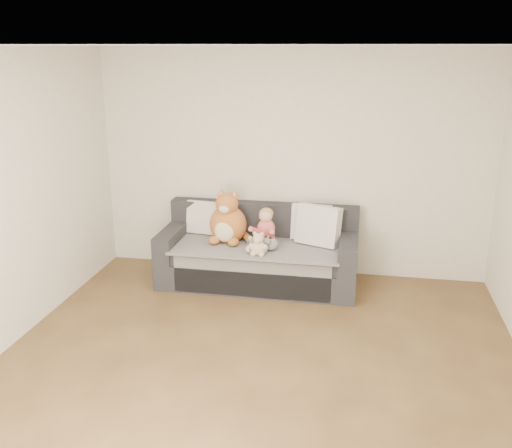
{
  "coord_description": "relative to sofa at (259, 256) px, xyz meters",
  "views": [
    {
      "loc": [
        0.77,
        -3.92,
        2.6
      ],
      "look_at": [
        -0.3,
        1.87,
        0.75
      ],
      "focal_mm": 40.0,
      "sensor_mm": 36.0,
      "label": 1
    }
  ],
  "objects": [
    {
      "name": "cushion_right_front",
      "position": [
        0.66,
        0.06,
        0.39
      ],
      "size": [
        0.53,
        0.38,
        0.46
      ],
      "rotation": [
        0.0,
        0.0,
        -0.37
      ],
      "color": "beige",
      "rests_on": "sofa"
    },
    {
      "name": "room_shell",
      "position": [
        0.3,
        -1.64,
        0.99
      ],
      "size": [
        5.0,
        5.0,
        5.0
      ],
      "color": "brown",
      "rests_on": "ground"
    },
    {
      "name": "sippy_cup",
      "position": [
        -0.05,
        -0.21,
        0.22
      ],
      "size": [
        0.09,
        0.07,
        0.1
      ],
      "rotation": [
        0.0,
        0.0,
        -0.21
      ],
      "color": "purple",
      "rests_on": "sofa"
    },
    {
      "name": "toddler",
      "position": [
        0.08,
        -0.1,
        0.35
      ],
      "size": [
        0.3,
        0.45,
        0.44
      ],
      "rotation": [
        0.0,
        0.0,
        -0.21
      ],
      "color": "#E65173",
      "rests_on": "sofa"
    },
    {
      "name": "cushion_right_back",
      "position": [
        0.56,
        0.22,
        0.37
      ],
      "size": [
        0.46,
        0.23,
        0.42
      ],
      "rotation": [
        0.0,
        0.0,
        -0.06
      ],
      "color": "beige",
      "rests_on": "sofa"
    },
    {
      "name": "sofa",
      "position": [
        0.0,
        0.0,
        0.0
      ],
      "size": [
        2.2,
        0.94,
        0.85
      ],
      "color": "#242429",
      "rests_on": "ground"
    },
    {
      "name": "plush_cat",
      "position": [
        -0.35,
        -0.02,
        0.4
      ],
      "size": [
        0.51,
        0.43,
        0.64
      ],
      "rotation": [
        0.0,
        0.0,
        -0.07
      ],
      "color": "#A65724",
      "rests_on": "sofa"
    },
    {
      "name": "plush_cow",
      "position": [
        0.17,
        -0.22,
        0.24
      ],
      "size": [
        0.15,
        0.22,
        0.18
      ],
      "rotation": [
        0.0,
        0.0,
        -0.43
      ],
      "color": "white",
      "rests_on": "sofa"
    },
    {
      "name": "teddy_bear",
      "position": [
        0.06,
        -0.4,
        0.27
      ],
      "size": [
        0.21,
        0.15,
        0.26
      ],
      "rotation": [
        0.0,
        0.0,
        -0.07
      ],
      "color": "beige",
      "rests_on": "sofa"
    },
    {
      "name": "cushion_left",
      "position": [
        -0.69,
        0.23,
        0.36
      ],
      "size": [
        0.44,
        0.24,
        0.4
      ],
      "rotation": [
        0.0,
        0.0,
        -0.14
      ],
      "color": "beige",
      "rests_on": "sofa"
    }
  ]
}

